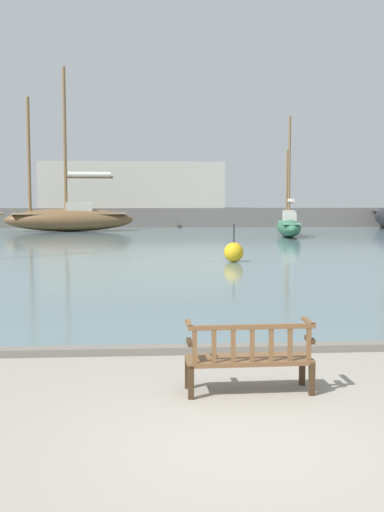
{
  "coord_description": "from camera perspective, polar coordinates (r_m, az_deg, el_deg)",
  "views": [
    {
      "loc": [
        -0.97,
        -6.23,
        2.49
      ],
      "look_at": [
        0.15,
        10.0,
        1.0
      ],
      "focal_mm": 45.0,
      "sensor_mm": 36.0,
      "label": 1
    }
  ],
  "objects": [
    {
      "name": "park_bench",
      "position": [
        8.29,
        5.12,
        -8.89
      ],
      "size": [
        1.62,
        0.57,
        0.92
      ],
      "color": "#3D2A19",
      "rests_on": "ground"
    },
    {
      "name": "ground_plane",
      "position": [
        6.78,
        4.75,
        -16.33
      ],
      "size": [
        160.0,
        160.0,
        0.0
      ],
      "primitive_type": "plane",
      "color": "gray"
    },
    {
      "name": "sailboat_nearest_starboard",
      "position": [
        39.97,
        8.6,
        2.72
      ],
      "size": [
        2.16,
        5.85,
        7.35
      ],
      "color": "#2D6647",
      "rests_on": "harbor_water"
    },
    {
      "name": "harbor_water",
      "position": [
        50.3,
        -2.86,
        2.43
      ],
      "size": [
        100.0,
        80.0,
        0.08
      ],
      "primitive_type": "cube",
      "color": "slate",
      "rests_on": "ground"
    },
    {
      "name": "channel_buoy",
      "position": [
        24.01,
        3.73,
        0.35
      ],
      "size": [
        0.73,
        0.73,
        1.43
      ],
      "color": "gold",
      "rests_on": "harbor_water"
    },
    {
      "name": "far_breakwater",
      "position": [
        52.83,
        -3.44,
        4.49
      ],
      "size": [
        50.49,
        2.4,
        6.27
      ],
      "color": "#66605B",
      "rests_on": "ground"
    },
    {
      "name": "sailboat_distant_harbor",
      "position": [
        46.4,
        -10.82,
        3.44
      ],
      "size": [
        10.25,
        3.32,
        11.46
      ],
      "color": "brown",
      "rests_on": "harbor_water"
    },
    {
      "name": "quay_edge_kerb",
      "position": [
        10.41,
        1.51,
        -8.26
      ],
      "size": [
        40.0,
        0.3,
        0.12
      ],
      "primitive_type": "cube",
      "color": "slate",
      "rests_on": "ground"
    }
  ]
}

